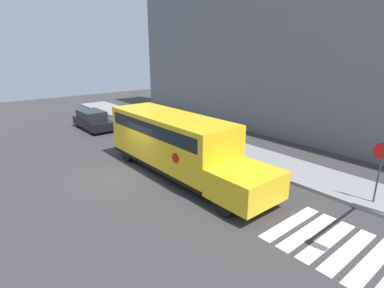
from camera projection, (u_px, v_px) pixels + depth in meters
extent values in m
plane|color=#3A3838|center=(136.00, 172.00, 15.70)|extent=(60.00, 60.00, 0.00)
cube|color=gray|center=(224.00, 147.00, 19.63)|extent=(44.00, 3.00, 0.15)
cube|color=slate|center=(290.00, 40.00, 21.55)|extent=(32.00, 4.00, 13.71)
cube|color=white|center=(291.00, 223.00, 11.07)|extent=(0.50, 3.20, 0.01)
cube|color=white|center=(308.00, 231.00, 10.56)|extent=(0.50, 3.20, 0.01)
cube|color=white|center=(327.00, 241.00, 10.04)|extent=(0.50, 3.20, 0.01)
cube|color=white|center=(348.00, 251.00, 9.53)|extent=(0.50, 3.20, 0.01)
cube|color=white|center=(372.00, 262.00, 9.01)|extent=(0.50, 3.20, 0.01)
cube|color=yellow|center=(170.00, 139.00, 15.43)|extent=(7.90, 2.50, 2.56)
cube|color=yellow|center=(246.00, 184.00, 11.87)|extent=(2.36, 2.50, 1.17)
cube|color=black|center=(171.00, 161.00, 15.79)|extent=(7.90, 2.54, 0.16)
cube|color=black|center=(170.00, 125.00, 15.21)|extent=(7.27, 2.53, 0.64)
cylinder|color=red|center=(175.00, 158.00, 13.09)|extent=(0.44, 0.02, 0.44)
cylinder|color=black|center=(260.00, 188.00, 12.77)|extent=(1.00, 0.30, 1.00)
cylinder|color=black|center=(224.00, 204.00, 11.46)|extent=(1.00, 0.30, 1.00)
cylinder|color=black|center=(159.00, 145.00, 18.48)|extent=(1.00, 0.30, 1.00)
cylinder|color=black|center=(127.00, 153.00, 17.17)|extent=(1.00, 0.30, 1.00)
cube|color=black|center=(94.00, 123.00, 24.15)|extent=(4.50, 1.79, 0.62)
cube|color=#1E2328|center=(92.00, 115.00, 24.17)|extent=(2.52, 1.65, 0.63)
cylinder|color=black|center=(111.00, 127.00, 23.60)|extent=(0.64, 0.22, 0.64)
cylinder|color=black|center=(92.00, 130.00, 22.65)|extent=(0.64, 0.22, 0.64)
cylinder|color=black|center=(96.00, 121.00, 25.78)|extent=(0.64, 0.22, 0.64)
cylinder|color=black|center=(78.00, 123.00, 24.84)|extent=(0.64, 0.22, 0.64)
cylinder|color=#38383A|center=(378.00, 178.00, 12.01)|extent=(0.07, 0.07, 2.39)
cylinder|color=red|center=(383.00, 151.00, 11.64)|extent=(0.68, 0.03, 0.68)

